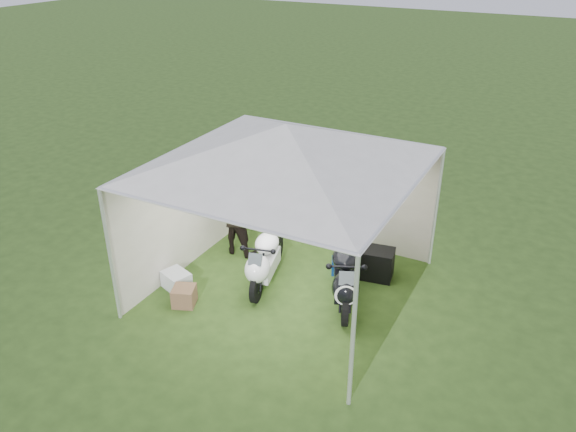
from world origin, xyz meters
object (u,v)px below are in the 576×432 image
Objects in this scene: motorcycle_black at (345,275)px; crate_0 at (176,280)px; person_blue_jacket at (349,222)px; person_dark_jacket at (237,214)px; equipment_box at (377,264)px; paddock_stand at (342,266)px; crate_1 at (184,296)px; motorcycle_white at (265,258)px; canopy_tent at (287,150)px.

crate_0 is at bearing 175.63° from motorcycle_black.
crate_0 is (-2.40, -1.95, -0.83)m from person_blue_jacket.
person_blue_jacket reaches higher than crate_0.
motorcycle_black is 1.13× the size of person_dark_jacket.
paddock_stand is at bearing -163.73° from equipment_box.
crate_1 is (-1.99, -2.27, -0.83)m from person_blue_jacket.
crate_1 is at bearing -140.86° from motorcycle_white.
crate_1 is (-2.57, -2.30, -0.12)m from equipment_box.
equipment_box is (1.69, 1.11, -0.24)m from motorcycle_white.
motorcycle_black is (1.45, 0.12, 0.03)m from motorcycle_white.
person_dark_jacket is at bearing 130.05° from motorcycle_white.
paddock_stand is (0.68, 0.88, -2.43)m from canopy_tent.
paddock_stand is 0.20× the size of person_blue_jacket.
equipment_box is at bearing -172.91° from person_dark_jacket.
crate_1 is at bearing -38.10° from crate_0.
paddock_stand is 0.85m from person_blue_jacket.
equipment_box is (0.58, 0.03, -0.71)m from person_blue_jacket.
crate_1 is at bearing -33.83° from person_blue_jacket.
canopy_tent is 2.10m from motorcycle_white.
motorcycle_white is 3.92× the size of crate_0.
person_dark_jacket reaches higher than crate_1.
equipment_box is at bearing 16.27° from paddock_stand.
canopy_tent reaches higher than equipment_box.
crate_1 is (-2.34, -1.31, -0.38)m from motorcycle_black.
person_blue_jacket is (0.02, 0.15, 0.84)m from paddock_stand.
paddock_stand is at bearing 90.00° from motorcycle_black.
canopy_tent is 2.29m from motorcycle_black.
crate_0 is at bearing -146.52° from equipment_box.
canopy_tent is 15.59× the size of crate_1.
motorcycle_white reaches higher than equipment_box.
person_blue_jacket is 4.19× the size of crate_0.
equipment_box is at bearing 52.79° from motorcycle_black.
paddock_stand is 2.90m from crate_1.
crate_1 is (0.41, -0.32, 0.01)m from crate_0.
motorcycle_white is at bearing -139.42° from paddock_stand.
crate_0 is 0.53m from crate_1.
person_dark_jacket is 3.46× the size of crate_0.
paddock_stand is 0.71× the size of equipment_box.
person_dark_jacket reaches higher than paddock_stand.
canopy_tent is 2.67m from paddock_stand.
person_blue_jacket is 5.45× the size of crate_1.
crate_0 is (-2.98, -1.97, -0.12)m from equipment_box.
person_blue_jacket is 3.20m from crate_0.
motorcycle_white is 3.30× the size of equipment_box.
motorcycle_black is 3.31× the size of equipment_box.
motorcycle_white is 1.48m from paddock_stand.
canopy_tent is 14.30× the size of paddock_stand.
person_dark_jacket reaches higher than motorcycle_white.
canopy_tent is 2.86× the size of person_blue_jacket.
person_blue_jacket is (-0.35, 0.96, 0.45)m from motorcycle_black.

